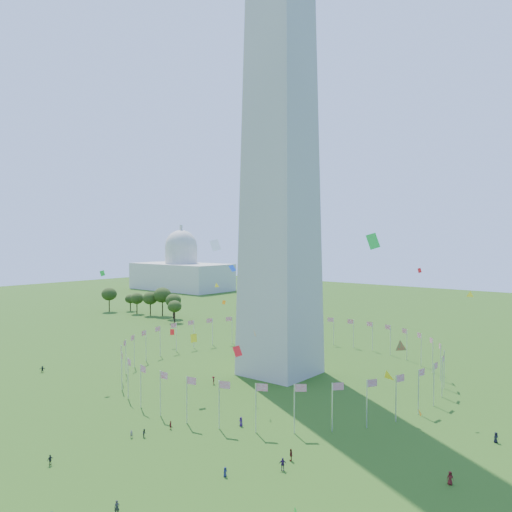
% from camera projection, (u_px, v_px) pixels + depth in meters
% --- Properties ---
extents(ground, '(600.00, 600.00, 0.00)m').
position_uv_depth(ground, '(118.00, 431.00, 91.02)').
color(ground, '#234911').
rests_on(ground, ground).
extents(washington_monument, '(16.80, 16.80, 169.00)m').
position_uv_depth(washington_monument, '(281.00, 45.00, 126.87)').
color(washington_monument, '#B9B3A5').
rests_on(washington_monument, ground).
extents(flag_ring, '(80.24, 80.24, 9.00)m').
position_uv_depth(flag_ring, '(280.00, 356.00, 129.66)').
color(flag_ring, silver).
rests_on(flag_ring, ground).
extents(capitol_building, '(70.00, 35.00, 46.00)m').
position_uv_depth(capitol_building, '(181.00, 256.00, 343.25)').
color(capitol_building, beige).
rests_on(capitol_building, ground).
extents(crowd, '(105.42, 71.00, 1.96)m').
position_uv_depth(crowd, '(143.00, 434.00, 87.42)').
color(crowd, black).
rests_on(crowd, ground).
extents(kites_aloft, '(95.82, 72.09, 31.93)m').
position_uv_depth(kites_aloft, '(271.00, 322.00, 101.59)').
color(kites_aloft, orange).
rests_on(kites_aloft, ground).
extents(tree_line_west, '(54.93, 15.77, 12.71)m').
position_uv_depth(tree_line_west, '(148.00, 304.00, 227.63)').
color(tree_line_west, '#334B19').
rests_on(tree_line_west, ground).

